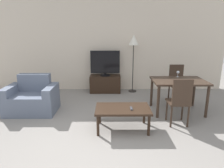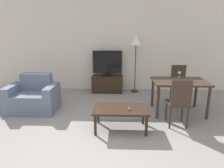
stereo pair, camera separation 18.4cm
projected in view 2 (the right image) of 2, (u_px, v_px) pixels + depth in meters
The scene contains 12 objects.
ground_plane at pixel (79, 159), 2.89m from camera, with size 18.00×18.00×0.00m, color gray.
wall_back at pixel (101, 46), 6.09m from camera, with size 7.75×0.06×2.70m.
armchair at pixel (34, 98), 4.61m from camera, with size 1.08×0.75×0.84m.
tv_stand at pixel (107, 84), 6.07m from camera, with size 0.91×0.48×0.50m.
tv at pixel (107, 63), 5.90m from camera, with size 0.86×0.30×0.75m.
coffee_table at pixel (121, 110), 3.69m from camera, with size 1.01×0.61×0.42m.
dining_table at pixel (179, 85), 4.40m from camera, with size 1.16×0.82×0.74m.
dining_chair_near at pixel (179, 101), 3.75m from camera, with size 0.40×0.40×0.96m.
dining_chair_far at pixel (179, 82), 5.12m from camera, with size 0.40×0.40×0.96m.
floor_lamp at pixel (136, 43), 5.75m from camera, with size 0.30×0.30×1.70m.
remote_primary at pixel (129, 109), 3.62m from camera, with size 0.04×0.15×0.02m.
wine_glass_left at pixel (179, 73), 4.65m from camera, with size 0.07×0.07×0.15m.
Camera 2 is at (0.56, -2.49, 1.80)m, focal length 32.00 mm.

